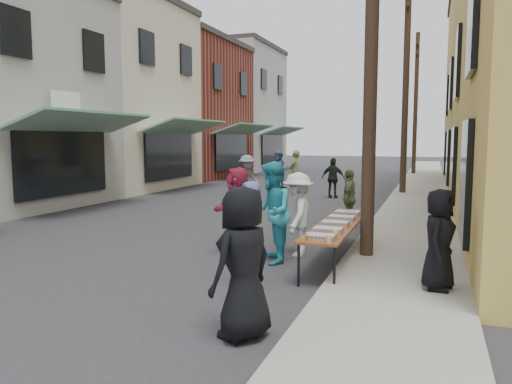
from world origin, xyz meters
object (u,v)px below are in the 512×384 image
Objects in this scene: guest_front_a at (243,263)px; catering_tray_sausage at (320,237)px; utility_pole_mid at (406,86)px; utility_pole_near at (372,24)px; server at (439,239)px; guest_front_c at (272,212)px; serving_table at (338,225)px; utility_pole_far at (416,105)px.

catering_tray_sausage is at bearing -165.52° from guest_front_a.
utility_pole_mid is at bearing -159.76° from guest_front_a.
utility_pole_near is 4.31m from server.
guest_front_a is (-0.90, -4.41, -3.59)m from utility_pole_near.
guest_front_a is at bearing -93.14° from utility_pole_mid.
guest_front_a is (-0.90, -16.41, -3.59)m from utility_pole_mid.
guest_front_a is 3.32m from server.
utility_pole_mid reaches higher than guest_front_c.
utility_pole_mid is at bearing 87.60° from serving_table.
catering_tray_sausage is at bearing 103.04° from server.
guest_front_c is 1.27× the size of server.
utility_pole_mid is 18.00× the size of catering_tray_sausage.
utility_pole_mid is at bearing -90.00° from utility_pole_far.
utility_pole_far is 5.88× the size of server.
utility_pole_near is 5.76m from guest_front_a.
guest_front_c reaches higher than guest_front_a.
serving_table is (-0.52, -24.30, -3.79)m from utility_pole_far.
server is at bearing 50.65° from guest_front_c.
catering_tray_sausage is at bearing -90.00° from serving_table.
utility_pole_mid reaches higher than guest_front_a.
guest_front_c is (-1.69, -24.84, -3.53)m from utility_pole_far.
utility_pole_far is at bearing 90.00° from utility_pole_mid.
guest_front_c is at bearing -144.13° from guest_front_a.
utility_pole_far is 18.00× the size of catering_tray_sausage.
utility_pole_mid is 12.89m from serving_table.
utility_pole_mid is (0.00, 12.00, 0.00)m from utility_pole_near.
utility_pole_mid is 14.45m from catering_tray_sausage.
catering_tray_sausage is (-0.52, -13.95, -3.71)m from utility_pole_mid.
utility_pole_near and utility_pole_mid have the same top height.
guest_front_a reaches higher than serving_table.
catering_tray_sausage reaches higher than serving_table.
utility_pole_far is at bearing 14.85° from server.
guest_front_a is (-0.38, -4.11, 0.20)m from serving_table.
catering_tray_sausage is 2.49m from guest_front_a.
server is (1.82, -1.62, 0.15)m from serving_table.
guest_front_c reaches higher than serving_table.
guest_front_a is (-0.90, -28.41, -3.59)m from utility_pole_far.
utility_pole_far is 24.60m from serving_table.
serving_table is (-0.52, -12.30, -3.79)m from utility_pole_mid.
server is at bearing -84.67° from utility_pole_mid.
guest_front_a is (-0.38, -2.46, 0.12)m from catering_tray_sausage.
serving_table is at bearing 95.05° from guest_front_c.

